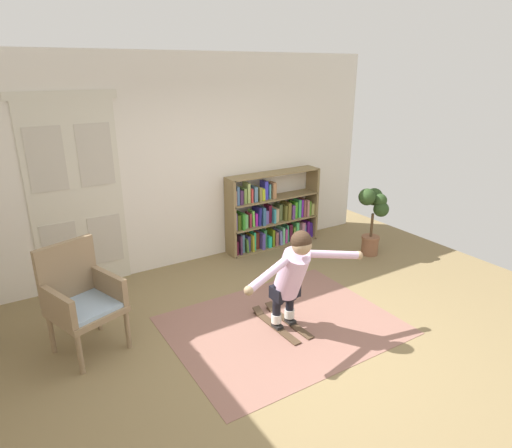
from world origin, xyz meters
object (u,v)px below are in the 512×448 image
Objects in this scene: potted_plant at (373,213)px; skis_pair at (281,322)px; wicker_chair at (81,296)px; person_skier at (293,273)px; bookshelf at (271,216)px.

potted_plant is 2.53m from skis_pair.
person_skier is at bearing -24.45° from wicker_chair.
skis_pair is 0.71m from person_skier.
wicker_chair is (-3.08, -1.26, 0.08)m from bookshelf.
person_skier is (-2.27, -1.07, 0.05)m from potted_plant.
potted_plant is (1.11, -1.06, 0.16)m from bookshelf.
person_skier is at bearing -87.84° from skis_pair.
person_skier is (0.01, -0.17, 0.68)m from skis_pair.
person_skier reaches higher than potted_plant.
potted_plant is (4.20, 0.20, 0.07)m from wicker_chair.
skis_pair is at bearing -20.09° from wicker_chair.
potted_plant is at bearing -43.70° from bookshelf.
skis_pair is 0.54× the size of person_skier.
potted_plant is at bearing 21.52° from skis_pair.
bookshelf is 1.06× the size of person_skier.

